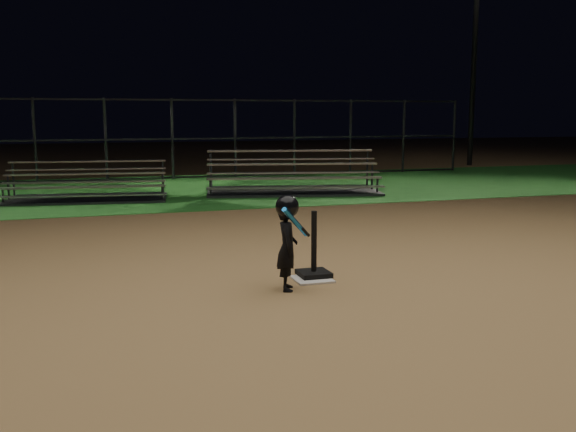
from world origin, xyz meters
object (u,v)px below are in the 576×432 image
Objects in this scene: batting_tee at (314,264)px; child_batter at (287,240)px; bleacher_left at (87,192)px; light_pole_right at (476,37)px; home_plate at (312,279)px; bleacher_right at (293,184)px.

child_batter reaches higher than batting_tee.
bleacher_left is at bearing 27.48° from child_batter.
bleacher_left is at bearing -156.48° from light_pole_right.
light_pole_right is at bearing -25.41° from child_batter.
home_plate is 8.97m from bleacher_left.
bleacher_left is (-2.61, 8.59, 0.17)m from home_plate.
light_pole_right is (12.43, 15.27, 4.35)m from child_batter.
bleacher_left is at bearing 106.90° from home_plate.
home_plate is 0.40× the size of child_batter.
bleacher_right is (2.43, 8.39, 0.04)m from batting_tee.
batting_tee is at bearing -94.29° from bleacher_right.
child_batter is 0.13× the size of light_pole_right.
light_pole_right is at bearing 51.23° from home_plate.
light_pole_right reaches higher than batting_tee.
bleacher_right reaches higher than batting_tee.
home_plate is at bearing -94.45° from bleacher_right.
bleacher_right is 12.42m from light_pole_right.
light_pole_right is at bearing 45.96° from bleacher_right.
batting_tee is at bearing -34.21° from child_batter.
child_batter is 0.29× the size of bleacher_left.
child_batter is (-0.48, -0.44, 0.42)m from batting_tee.
batting_tee is at bearing -128.83° from light_pole_right.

